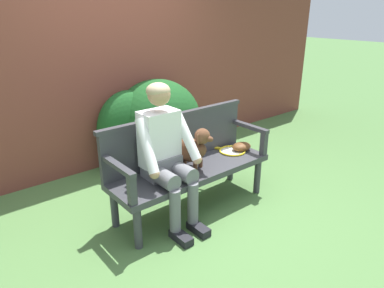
# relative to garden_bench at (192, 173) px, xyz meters

# --- Properties ---
(ground_plane) EXTENTS (40.00, 40.00, 0.00)m
(ground_plane) POSITION_rel_garden_bench_xyz_m (0.00, 0.00, -0.39)
(ground_plane) COLOR #4C753D
(brick_garden_fence) EXTENTS (8.00, 0.30, 2.38)m
(brick_garden_fence) POSITION_rel_garden_bench_xyz_m (0.00, 1.65, 0.80)
(brick_garden_fence) COLOR brown
(brick_garden_fence) RESTS_ON ground
(hedge_bush_far_left) EXTENTS (0.82, 0.55, 0.98)m
(hedge_bush_far_left) POSITION_rel_garden_bench_xyz_m (0.05, 1.30, 0.10)
(hedge_bush_far_left) COLOR #194C1E
(hedge_bush_far_left) RESTS_ON ground
(hedge_bush_far_right) EXTENTS (1.14, 1.07, 1.07)m
(hedge_bush_far_right) POSITION_rel_garden_bench_xyz_m (0.45, 1.24, 0.15)
(hedge_bush_far_right) COLOR #194C1E
(hedge_bush_far_right) RESTS_ON ground
(garden_bench) EXTENTS (1.67, 0.53, 0.45)m
(garden_bench) POSITION_rel_garden_bench_xyz_m (0.00, 0.00, 0.00)
(garden_bench) COLOR #38383D
(garden_bench) RESTS_ON ground
(bench_backrest) EXTENTS (1.71, 0.06, 0.50)m
(bench_backrest) POSITION_rel_garden_bench_xyz_m (0.00, 0.23, 0.31)
(bench_backrest) COLOR #38383D
(bench_backrest) RESTS_ON garden_bench
(bench_armrest_left_end) EXTENTS (0.06, 0.53, 0.28)m
(bench_armrest_left_end) POSITION_rel_garden_bench_xyz_m (-0.79, -0.09, 0.26)
(bench_armrest_left_end) COLOR #38383D
(bench_armrest_left_end) RESTS_ON garden_bench
(bench_armrest_right_end) EXTENTS (0.06, 0.53, 0.28)m
(bench_armrest_right_end) POSITION_rel_garden_bench_xyz_m (0.79, -0.09, 0.26)
(bench_armrest_right_end) COLOR #38383D
(bench_armrest_right_end) RESTS_ON garden_bench
(person_seated) EXTENTS (0.56, 0.66, 1.32)m
(person_seated) POSITION_rel_garden_bench_xyz_m (-0.32, -0.02, 0.33)
(person_seated) COLOR black
(person_seated) RESTS_ON ground
(dog_on_bench) EXTENTS (0.30, 0.41, 0.42)m
(dog_on_bench) POSITION_rel_garden_bench_xyz_m (0.01, -0.00, 0.27)
(dog_on_bench) COLOR brown
(dog_on_bench) RESTS_ON garden_bench
(tennis_racket) EXTENTS (0.40, 0.57, 0.03)m
(tennis_racket) POSITION_rel_garden_bench_xyz_m (0.59, 0.07, 0.07)
(tennis_racket) COLOR yellow
(tennis_racket) RESTS_ON garden_bench
(baseball_glove) EXTENTS (0.24, 0.20, 0.09)m
(baseball_glove) POSITION_rel_garden_bench_xyz_m (0.70, -0.00, 0.10)
(baseball_glove) COLOR brown
(baseball_glove) RESTS_ON garden_bench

